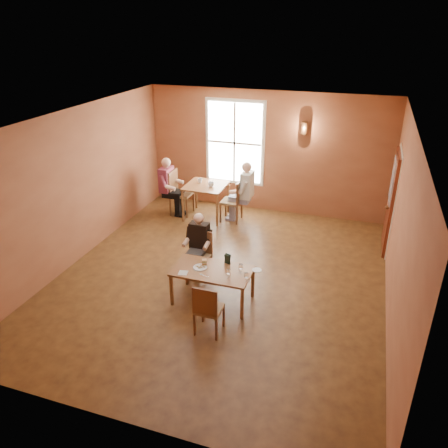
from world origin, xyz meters
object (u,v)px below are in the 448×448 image
(second_table, at_px, (206,201))
(main_table, at_px, (213,285))
(diner_main, at_px, (198,251))
(chair_diner_white, at_px, (231,200))
(chair_diner_main, at_px, (199,256))
(diner_maroon, at_px, (180,187))
(diner_white, at_px, (233,193))
(chair_empty, at_px, (209,307))
(chair_diner_maroon, at_px, (182,193))

(second_table, bearing_deg, main_table, -67.74)
(diner_main, xyz_separation_m, chair_diner_white, (-0.21, 2.71, -0.07))
(chair_diner_main, xyz_separation_m, diner_maroon, (-1.54, 2.68, 0.25))
(chair_diner_main, distance_m, diner_white, 2.70)
(chair_diner_main, bearing_deg, diner_maroon, -60.06)
(chair_diner_white, distance_m, diner_white, 0.20)
(chair_empty, xyz_separation_m, second_table, (-1.59, 4.11, -0.03))
(chair_diner_white, bearing_deg, diner_main, -175.54)
(chair_empty, distance_m, diner_white, 4.22)
(diner_white, bearing_deg, main_table, -168.43)
(second_table, relative_size, chair_diner_maroon, 0.85)
(chair_diner_maroon, bearing_deg, diner_main, 29.18)
(main_table, height_order, diner_white, diner_white)
(main_table, distance_m, chair_empty, 0.83)
(chair_diner_main, bearing_deg, chair_diner_maroon, -60.55)
(diner_main, bearing_deg, diner_white, -86.17)
(chair_diner_main, bearing_deg, diner_white, -86.13)
(chair_empty, distance_m, second_table, 4.41)
(chair_diner_maroon, distance_m, diner_maroon, 0.15)
(second_table, distance_m, diner_maroon, 0.74)
(chair_diner_white, relative_size, chair_diner_maroon, 0.93)
(diner_white, relative_size, chair_diner_maroon, 1.28)
(second_table, relative_size, diner_white, 0.67)
(main_table, relative_size, chair_diner_main, 1.49)
(chair_empty, distance_m, chair_diner_white, 4.22)
(main_table, xyz_separation_m, diner_maroon, (-2.04, 3.33, 0.39))
(chair_diner_white, bearing_deg, main_table, -167.93)
(diner_maroon, bearing_deg, chair_diner_main, 29.94)
(chair_diner_main, height_order, chair_empty, chair_diner_main)
(diner_main, bearing_deg, chair_diner_maroon, -60.82)
(second_table, xyz_separation_m, chair_diner_white, (0.65, 0.00, 0.10))
(main_table, distance_m, diner_maroon, 3.92)
(diner_main, relative_size, chair_diner_maroon, 1.06)
(chair_diner_main, distance_m, chair_empty, 1.61)
(main_table, distance_m, chair_diner_maroon, 3.89)
(main_table, relative_size, chair_empty, 1.50)
(diner_main, bearing_deg, chair_diner_main, -90.00)
(chair_diner_white, relative_size, diner_white, 0.72)
(chair_empty, relative_size, diner_maroon, 0.64)
(chair_diner_main, bearing_deg, second_table, -72.16)
(diner_white, xyz_separation_m, diner_maroon, (-1.36, 0.00, -0.01))
(chair_empty, relative_size, chair_diner_maroon, 0.80)
(chair_diner_main, relative_size, diner_maroon, 0.64)
(chair_empty, xyz_separation_m, chair_diner_maroon, (-2.24, 4.11, 0.11))
(second_table, distance_m, chair_diner_maroon, 0.66)
(chair_diner_white, xyz_separation_m, chair_diner_maroon, (-1.30, 0.00, 0.04))
(chair_diner_main, relative_size, chair_diner_maroon, 0.80)
(chair_diner_main, xyz_separation_m, chair_empty, (0.72, -1.44, -0.00))
(diner_maroon, bearing_deg, main_table, 31.54)
(chair_diner_white, bearing_deg, chair_empty, -167.18)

